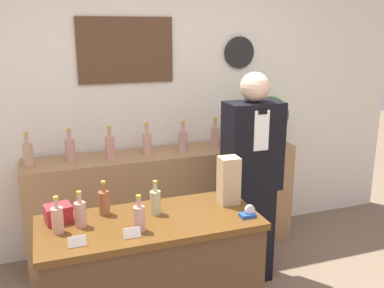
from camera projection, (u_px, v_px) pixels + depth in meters
The scene contains 21 objects.
back_wall at pixel (147, 99), 3.78m from camera, with size 5.20×0.09×2.70m.
back_shelf at pixel (166, 203), 3.79m from camera, with size 2.35×0.42×0.93m.
shopkeeper at pixel (251, 181), 3.28m from camera, with size 0.42×0.26×1.66m.
potted_plant at pixel (270, 117), 3.92m from camera, with size 0.34×0.34×0.43m.
paper_bag at pixel (229, 180), 2.64m from camera, with size 0.12×0.11×0.30m.
tape_dispenser at pixel (248, 213), 2.47m from camera, with size 0.09×0.06×0.07m.
price_card_left at pixel (77, 242), 2.13m from camera, with size 0.09×0.02×0.06m.
price_card_right at pixel (132, 233), 2.22m from camera, with size 0.09×0.02×0.06m.
gift_box at pixel (58, 214), 2.40m from camera, with size 0.16×0.14×0.10m.
counter_bottle_0 at pixel (57, 219), 2.27m from camera, with size 0.06×0.06×0.21m.
counter_bottle_1 at pixel (80, 213), 2.34m from camera, with size 0.06×0.06×0.21m.
counter_bottle_2 at pixel (104, 202), 2.49m from camera, with size 0.06×0.06×0.21m.
counter_bottle_3 at pixel (139, 218), 2.28m from camera, with size 0.06×0.06×0.21m.
counter_bottle_4 at pixel (155, 202), 2.50m from camera, with size 0.06×0.06×0.21m.
shelf_bottle_0 at pixel (28, 154), 3.28m from camera, with size 0.08×0.08×0.27m.
shelf_bottle_1 at pixel (70, 149), 3.40m from camera, with size 0.08×0.08×0.27m.
shelf_bottle_2 at pixel (110, 146), 3.48m from camera, with size 0.08×0.08×0.27m.
shelf_bottle_3 at pixel (147, 142), 3.60m from camera, with size 0.08×0.08×0.27m.
shelf_bottle_4 at pixel (183, 140), 3.68m from camera, with size 0.08×0.08×0.27m.
shelf_bottle_5 at pixel (215, 136), 3.81m from camera, with size 0.08×0.08×0.27m.
shelf_bottle_6 at pixel (248, 134), 3.88m from camera, with size 0.08×0.08×0.27m.
Camera 1 is at (-0.89, -1.67, 1.96)m, focal length 40.00 mm.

